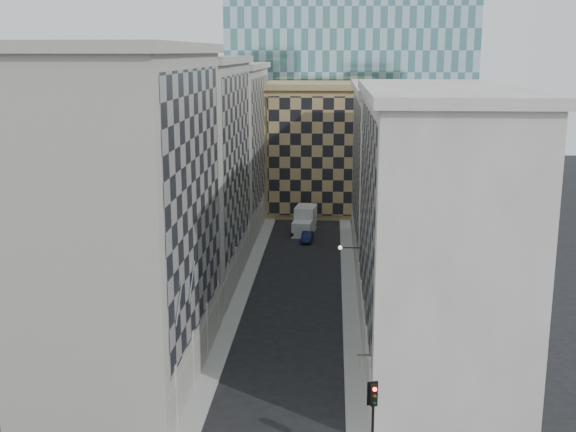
% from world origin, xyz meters
% --- Properties ---
extents(sidewalk_west, '(1.50, 100.00, 0.15)m').
position_xyz_m(sidewalk_west, '(-5.25, 30.00, 0.07)').
color(sidewalk_west, '#979691').
rests_on(sidewalk_west, ground).
extents(sidewalk_east, '(1.50, 100.00, 0.15)m').
position_xyz_m(sidewalk_east, '(5.25, 30.00, 0.07)').
color(sidewalk_east, '#979691').
rests_on(sidewalk_east, ground).
extents(bldg_left_a, '(10.80, 22.80, 23.70)m').
position_xyz_m(bldg_left_a, '(-10.88, 11.00, 11.82)').
color(bldg_left_a, '#A4A094').
rests_on(bldg_left_a, ground).
extents(bldg_left_b, '(10.80, 22.80, 22.70)m').
position_xyz_m(bldg_left_b, '(-10.88, 33.00, 11.32)').
color(bldg_left_b, gray).
rests_on(bldg_left_b, ground).
extents(bldg_left_c, '(10.80, 22.80, 21.70)m').
position_xyz_m(bldg_left_c, '(-10.88, 55.00, 10.83)').
color(bldg_left_c, '#A4A094').
rests_on(bldg_left_c, ground).
extents(bldg_right_a, '(10.80, 26.80, 20.70)m').
position_xyz_m(bldg_right_a, '(10.88, 15.00, 10.32)').
color(bldg_right_a, '#B7B2A7').
rests_on(bldg_right_a, ground).
extents(bldg_right_b, '(10.80, 28.80, 19.70)m').
position_xyz_m(bldg_right_b, '(10.89, 42.00, 9.85)').
color(bldg_right_b, '#B7B2A7').
rests_on(bldg_right_b, ground).
extents(tan_block, '(16.80, 14.80, 18.80)m').
position_xyz_m(tan_block, '(2.00, 67.90, 9.44)').
color(tan_block, '#A48957').
rests_on(tan_block, ground).
extents(church_tower, '(7.20, 7.20, 51.50)m').
position_xyz_m(church_tower, '(0.00, 82.00, 26.95)').
color(church_tower, '#292320').
rests_on(church_tower, ground).
extents(flagpoles_left, '(0.10, 6.33, 2.33)m').
position_xyz_m(flagpoles_left, '(-5.90, 6.00, 8.00)').
color(flagpoles_left, gray).
rests_on(flagpoles_left, ground).
extents(bracket_lamp, '(1.98, 0.36, 0.36)m').
position_xyz_m(bracket_lamp, '(4.38, 24.00, 6.20)').
color(bracket_lamp, black).
rests_on(bracket_lamp, ground).
extents(traffic_light, '(0.62, 0.59, 5.00)m').
position_xyz_m(traffic_light, '(5.90, -0.51, 3.73)').
color(traffic_light, black).
rests_on(traffic_light, sidewalk_east).
extents(box_truck, '(3.17, 6.39, 3.37)m').
position_xyz_m(box_truck, '(-0.13, 53.85, 1.47)').
color(box_truck, silver).
rests_on(box_truck, ground).
extents(dark_car, '(1.63, 3.80, 1.22)m').
position_xyz_m(dark_car, '(0.37, 49.16, 0.61)').
color(dark_car, '#0E1635').
rests_on(dark_car, ground).
extents(shop_sign, '(0.90, 0.78, 0.87)m').
position_xyz_m(shop_sign, '(5.41, 5.34, 3.83)').
color(shop_sign, black).
rests_on(shop_sign, ground).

